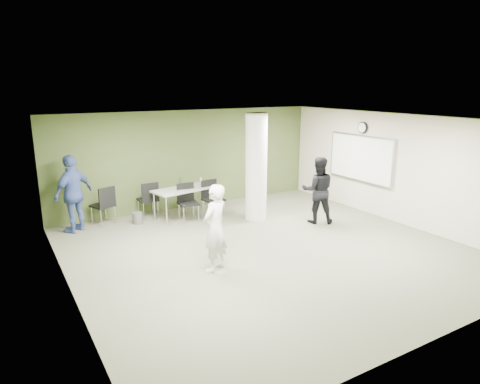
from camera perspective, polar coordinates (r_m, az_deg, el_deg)
floor at (r=9.39m, az=3.56°, el=-7.72°), size 8.00×8.00×0.00m
ceiling at (r=8.74m, az=3.84°, el=9.56°), size 8.00×8.00×0.00m
wall_back at (r=12.41m, az=-6.76°, el=4.34°), size 8.00×2.80×0.02m
wall_left at (r=7.55m, az=-22.34°, el=-3.07°), size 0.02×8.00×2.80m
wall_right_cream at (r=11.65m, az=20.22°, el=2.92°), size 0.02×8.00×2.80m
column at (r=11.14m, az=2.17°, el=3.31°), size 0.56×0.56×2.80m
whiteboard at (r=12.36m, az=15.75°, el=4.34°), size 0.05×2.30×1.30m
wall_clock at (r=12.25m, az=16.02°, el=8.26°), size 0.06×0.32×0.32m
folding_table at (r=11.49m, az=-7.37°, el=0.29°), size 1.82×1.06×1.06m
wastebasket at (r=11.35m, az=-13.49°, el=-3.40°), size 0.25×0.25×0.29m
chair_back_left at (r=11.39m, az=-17.62°, el=-1.33°), size 0.64×0.64×1.00m
chair_back_right at (r=11.69m, az=-12.06°, el=-0.64°), size 0.50×0.50×0.98m
chair_table_left at (r=11.30m, az=-7.06°, el=-0.94°), size 0.53×0.53×0.98m
chair_table_right at (r=11.56m, az=-3.80°, el=-0.46°), size 0.54×0.54×1.00m
woman_white at (r=8.13m, az=-3.37°, el=-4.84°), size 0.74×0.65×1.71m
man_black at (r=11.14m, az=10.35°, el=0.25°), size 1.06×1.00×1.73m
man_blue at (r=11.02m, az=-21.33°, el=-0.20°), size 1.18×1.01×1.90m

